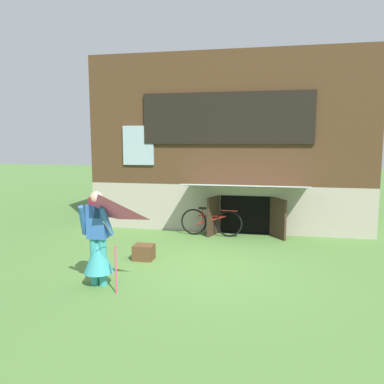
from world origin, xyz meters
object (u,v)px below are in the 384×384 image
(kite, at_px, (99,219))
(bicycle_red, at_px, (211,222))
(wooden_crate, at_px, (144,252))
(person, at_px, (98,246))

(kite, relative_size, bicycle_red, 0.95)
(kite, relative_size, wooden_crate, 3.80)
(bicycle_red, bearing_deg, kite, -101.40)
(person, distance_m, kite, 0.85)
(kite, bearing_deg, person, 118.17)
(person, height_order, kite, person)
(person, height_order, bicycle_red, person)
(kite, xyz_separation_m, wooden_crate, (0.03, 2.10, -1.16))
(bicycle_red, bearing_deg, wooden_crate, -112.19)
(kite, height_order, wooden_crate, kite)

